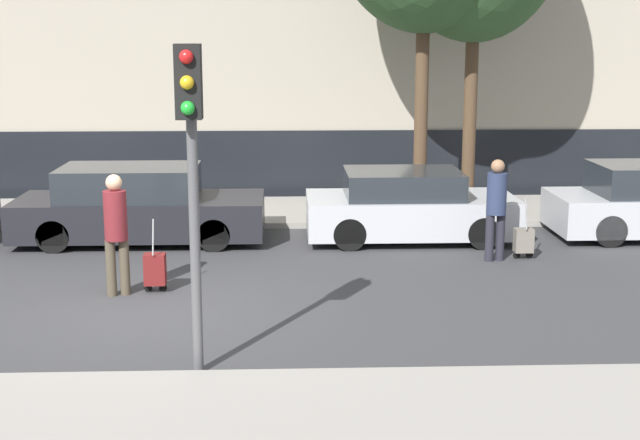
# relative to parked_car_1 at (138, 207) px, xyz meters

# --- Properties ---
(ground_plane) EXTENTS (80.00, 80.00, 0.00)m
(ground_plane) POSITION_rel_parked_car_1_xyz_m (0.81, -4.51, -0.67)
(ground_plane) COLOR #38383A
(sidewalk_near) EXTENTS (28.00, 2.50, 0.12)m
(sidewalk_near) POSITION_rel_parked_car_1_xyz_m (0.81, -8.26, -0.61)
(sidewalk_near) COLOR gray
(sidewalk_near) RESTS_ON ground_plane
(sidewalk_far) EXTENTS (28.00, 3.00, 0.12)m
(sidewalk_far) POSITION_rel_parked_car_1_xyz_m (0.81, 2.49, -0.61)
(sidewalk_far) COLOR gray
(sidewalk_far) RESTS_ON ground_plane
(parked_car_1) EXTENTS (4.63, 1.86, 1.43)m
(parked_car_1) POSITION_rel_parked_car_1_xyz_m (0.00, 0.00, 0.00)
(parked_car_1) COLOR black
(parked_car_1) RESTS_ON ground_plane
(parked_car_2) EXTENTS (3.95, 1.86, 1.33)m
(parked_car_2) POSITION_rel_parked_car_1_xyz_m (5.13, -0.04, -0.04)
(parked_car_2) COLOR #B7BABF
(parked_car_2) RESTS_ON ground_plane
(pedestrian_left) EXTENTS (0.34, 0.34, 1.84)m
(pedestrian_left) POSITION_rel_parked_car_1_xyz_m (0.27, -3.57, 0.39)
(pedestrian_left) COLOR #4C4233
(pedestrian_left) RESTS_ON ground_plane
(trolley_left) EXTENTS (0.34, 0.29, 1.14)m
(trolley_left) POSITION_rel_parked_car_1_xyz_m (0.80, -3.43, -0.31)
(trolley_left) COLOR maroon
(trolley_left) RESTS_ON ground_plane
(pedestrian_right) EXTENTS (0.35, 0.34, 1.77)m
(pedestrian_right) POSITION_rel_parked_car_1_xyz_m (6.40, -1.73, 0.34)
(pedestrian_right) COLOR #23232D
(pedestrian_right) RESTS_ON ground_plane
(trolley_right) EXTENTS (0.34, 0.29, 1.08)m
(trolley_right) POSITION_rel_parked_car_1_xyz_m (6.94, -1.60, -0.34)
(trolley_right) COLOR slate
(trolley_right) RESTS_ON ground_plane
(traffic_light) EXTENTS (0.28, 0.47, 3.75)m
(traffic_light) POSITION_rel_parked_car_1_xyz_m (1.76, -6.87, 2.01)
(traffic_light) COLOR #515154
(traffic_light) RESTS_ON ground_plane
(parked_bicycle) EXTENTS (1.77, 0.06, 0.96)m
(parked_bicycle) POSITION_rel_parked_car_1_xyz_m (5.64, 2.23, -0.18)
(parked_bicycle) COLOR black
(parked_bicycle) RESTS_ON sidewalk_far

